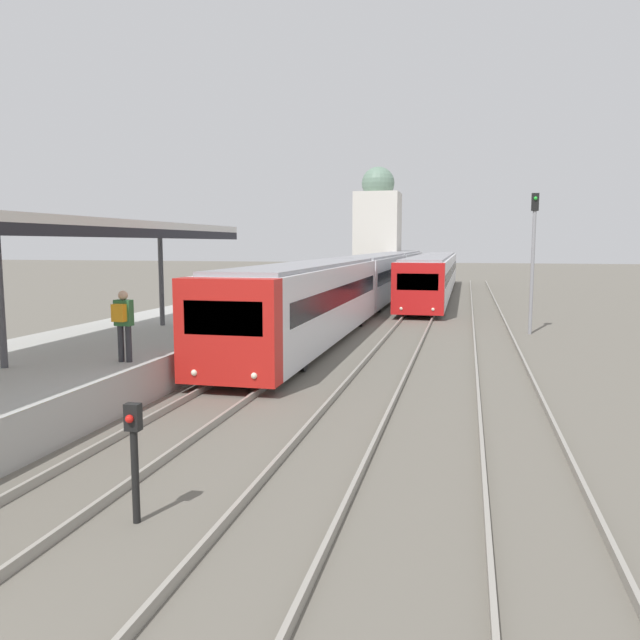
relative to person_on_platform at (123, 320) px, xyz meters
The scene contains 6 objects.
person_on_platform is the anchor object (origin of this frame).
train_near 25.18m from the person_on_platform, 85.28° to the left, with size 2.58×48.26×2.98m.
train_far 32.80m from the person_on_platform, 80.50° to the left, with size 2.54×30.42×2.88m.
signal_post_near 6.75m from the person_on_platform, 58.43° to the right, with size 0.20×0.21×1.62m.
signal_mast_far 17.23m from the person_on_platform, 53.23° to the left, with size 0.28×0.29×5.68m.
distant_domed_building 44.95m from the person_on_platform, 90.55° to the left, with size 4.00×4.00×10.64m.
Camera 1 is at (5.61, -1.88, 3.69)m, focal length 35.00 mm.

